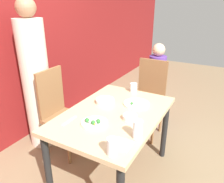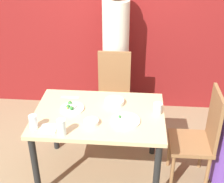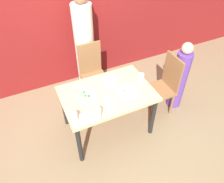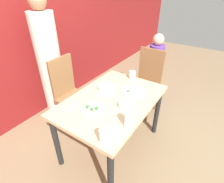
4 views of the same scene
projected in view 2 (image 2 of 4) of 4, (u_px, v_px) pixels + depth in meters
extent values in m
plane|color=#847051|center=(100.00, 172.00, 3.28)|extent=(10.00, 10.00, 0.00)
cube|color=maroon|center=(111.00, 9.00, 3.84)|extent=(10.00, 0.06, 2.70)
cube|color=tan|center=(99.00, 115.00, 2.92)|extent=(1.22, 0.83, 0.04)
cylinder|color=black|center=(35.00, 167.00, 2.84)|extent=(0.06, 0.06, 0.70)
cylinder|color=black|center=(157.00, 174.00, 2.76)|extent=(0.06, 0.06, 0.70)
cylinder|color=black|center=(54.00, 123.00, 3.45)|extent=(0.06, 0.06, 0.70)
cylinder|color=black|center=(154.00, 128.00, 3.37)|extent=(0.06, 0.06, 0.70)
cube|color=brown|center=(113.00, 103.00, 3.65)|extent=(0.40, 0.40, 0.04)
cube|color=brown|center=(114.00, 73.00, 3.66)|extent=(0.38, 0.03, 0.55)
cylinder|color=brown|center=(98.00, 126.00, 3.63)|extent=(0.04, 0.04, 0.42)
cylinder|color=brown|center=(126.00, 128.00, 3.60)|extent=(0.04, 0.04, 0.42)
cylinder|color=brown|center=(101.00, 111.00, 3.92)|extent=(0.04, 0.04, 0.42)
cylinder|color=brown|center=(127.00, 112.00, 3.89)|extent=(0.04, 0.04, 0.42)
cube|color=brown|center=(190.00, 143.00, 3.00)|extent=(0.40, 0.40, 0.04)
cube|color=brown|center=(215.00, 119.00, 2.84)|extent=(0.03, 0.38, 0.55)
cylinder|color=brown|center=(169.00, 150.00, 3.26)|extent=(0.04, 0.04, 0.42)
cylinder|color=brown|center=(172.00, 172.00, 2.98)|extent=(0.04, 0.04, 0.42)
cylinder|color=brown|center=(201.00, 151.00, 3.24)|extent=(0.04, 0.04, 0.42)
cylinder|color=brown|center=(207.00, 174.00, 2.95)|extent=(0.04, 0.04, 0.42)
cylinder|color=beige|center=(116.00, 63.00, 3.83)|extent=(0.32, 0.32, 1.53)
cylinder|color=white|center=(114.00, 102.00, 3.04)|extent=(0.19, 0.19, 0.05)
cylinder|color=#BC5123|center=(114.00, 100.00, 3.03)|extent=(0.16, 0.16, 0.01)
cylinder|color=white|center=(72.00, 108.00, 2.97)|extent=(0.22, 0.22, 0.02)
ellipsoid|color=white|center=(72.00, 106.00, 2.96)|extent=(0.09, 0.09, 0.02)
sphere|color=#2D702D|center=(68.00, 106.00, 2.94)|extent=(0.04, 0.04, 0.04)
cone|color=orange|center=(67.00, 108.00, 2.93)|extent=(0.02, 0.02, 0.03)
sphere|color=#2D702D|center=(71.00, 108.00, 2.92)|extent=(0.04, 0.04, 0.04)
sphere|color=#2D702D|center=(70.00, 103.00, 3.00)|extent=(0.04, 0.04, 0.04)
cylinder|color=white|center=(126.00, 121.00, 2.79)|extent=(0.26, 0.26, 0.02)
ellipsoid|color=white|center=(127.00, 120.00, 2.77)|extent=(0.11, 0.11, 0.02)
sphere|color=#2D702D|center=(120.00, 116.00, 2.81)|extent=(0.03, 0.03, 0.03)
cone|color=orange|center=(122.00, 120.00, 2.76)|extent=(0.02, 0.02, 0.03)
cylinder|color=white|center=(91.00, 122.00, 2.74)|extent=(0.13, 0.13, 0.04)
cylinder|color=white|center=(91.00, 120.00, 2.73)|extent=(0.11, 0.11, 0.01)
cylinder|color=silver|center=(33.00, 122.00, 2.68)|extent=(0.07, 0.07, 0.13)
cylinder|color=silver|center=(62.00, 127.00, 2.59)|extent=(0.07, 0.07, 0.15)
cylinder|color=silver|center=(158.00, 108.00, 2.89)|extent=(0.08, 0.08, 0.10)
cube|color=white|center=(48.00, 129.00, 2.69)|extent=(0.14, 0.14, 0.01)
cube|color=silver|center=(70.00, 97.00, 3.16)|extent=(0.18, 0.02, 0.01)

